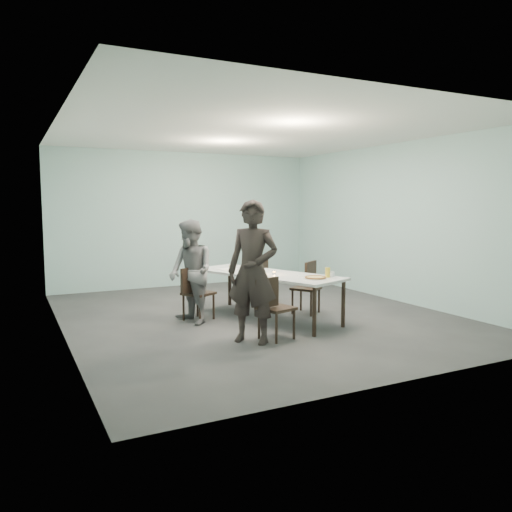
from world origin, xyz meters
name	(u,v)px	position (x,y,z in m)	size (l,w,h in m)	color
ground	(255,315)	(0.00, 0.00, 0.00)	(7.00, 7.00, 0.00)	#333335
room_shell	(255,193)	(0.00, 0.00, 2.03)	(6.02, 7.02, 3.01)	#9EC7C6
table	(266,276)	(0.05, -0.30, 0.69)	(1.77, 2.75, 0.75)	white
chair_near_left	(272,304)	(-0.47, -1.47, 0.50)	(0.65, 0.52, 0.87)	black
chair_far_left	(195,290)	(-1.03, 0.07, 0.50)	(0.64, 0.57, 0.87)	black
chair_near_right	(308,284)	(0.90, -0.21, 0.50)	(0.64, 0.58, 0.87)	black
chair_far_right	(259,277)	(0.52, 0.89, 0.50)	(0.64, 0.58, 0.87)	black
diner_near	(253,272)	(-0.75, -1.43, 0.96)	(0.70, 0.46, 1.91)	black
diner_far	(191,272)	(-1.14, -0.06, 0.81)	(0.79, 0.61, 1.62)	slate
pizza	(315,278)	(0.40, -1.21, 0.77)	(0.34, 0.34, 0.04)	white
side_plate	(303,275)	(0.40, -0.85, 0.76)	(0.18, 0.18, 0.01)	white
beer_glass	(328,272)	(0.65, -1.15, 0.82)	(0.08, 0.08, 0.15)	yellow
water_tumbler	(332,274)	(0.71, -1.18, 0.80)	(0.08, 0.08, 0.09)	silver
tealight	(274,273)	(0.08, -0.51, 0.77)	(0.06, 0.06, 0.05)	silver
amber_tumbler	(231,268)	(-0.31, 0.28, 0.79)	(0.07, 0.07, 0.08)	yellow
menu	(227,269)	(-0.33, 0.40, 0.75)	(0.30, 0.22, 0.01)	silver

